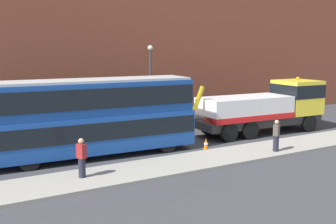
{
  "coord_description": "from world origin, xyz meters",
  "views": [
    {
      "loc": [
        -12.69,
        -19.95,
        5.63
      ],
      "look_at": [
        -1.74,
        -0.51,
        2.0
      ],
      "focal_mm": 42.03,
      "sensor_mm": 36.0,
      "label": 1
    }
  ],
  "objects_px": {
    "pedestrian_bystander": "(276,136)",
    "street_lamp": "(150,79)",
    "double_decker_bus": "(91,115)",
    "traffic_cone_near_bus": "(206,145)",
    "pedestrian_onlooker": "(82,158)",
    "recovery_tow_truck": "(266,107)"
  },
  "relations": [
    {
      "from": "recovery_tow_truck",
      "to": "double_decker_bus",
      "type": "relative_size",
      "value": 0.92
    },
    {
      "from": "pedestrian_onlooker",
      "to": "traffic_cone_near_bus",
      "type": "bearing_deg",
      "value": -12.35
    },
    {
      "from": "double_decker_bus",
      "to": "traffic_cone_near_bus",
      "type": "height_order",
      "value": "double_decker_bus"
    },
    {
      "from": "traffic_cone_near_bus",
      "to": "street_lamp",
      "type": "height_order",
      "value": "street_lamp"
    },
    {
      "from": "double_decker_bus",
      "to": "pedestrian_onlooker",
      "type": "bearing_deg",
      "value": -112.34
    },
    {
      "from": "pedestrian_onlooker",
      "to": "pedestrian_bystander",
      "type": "distance_m",
      "value": 10.43
    },
    {
      "from": "street_lamp",
      "to": "double_decker_bus",
      "type": "bearing_deg",
      "value": -139.52
    },
    {
      "from": "double_decker_bus",
      "to": "pedestrian_bystander",
      "type": "distance_m",
      "value": 9.87
    },
    {
      "from": "double_decker_bus",
      "to": "street_lamp",
      "type": "distance_m",
      "value": 8.09
    },
    {
      "from": "street_lamp",
      "to": "pedestrian_bystander",
      "type": "bearing_deg",
      "value": -74.41
    },
    {
      "from": "recovery_tow_truck",
      "to": "pedestrian_onlooker",
      "type": "height_order",
      "value": "recovery_tow_truck"
    },
    {
      "from": "street_lamp",
      "to": "traffic_cone_near_bus",
      "type": "bearing_deg",
      "value": -91.64
    },
    {
      "from": "double_decker_bus",
      "to": "pedestrian_bystander",
      "type": "bearing_deg",
      "value": -23.98
    },
    {
      "from": "double_decker_bus",
      "to": "street_lamp",
      "type": "height_order",
      "value": "street_lamp"
    },
    {
      "from": "pedestrian_bystander",
      "to": "traffic_cone_near_bus",
      "type": "distance_m",
      "value": 3.81
    },
    {
      "from": "pedestrian_bystander",
      "to": "traffic_cone_near_bus",
      "type": "bearing_deg",
      "value": 20.97
    },
    {
      "from": "recovery_tow_truck",
      "to": "pedestrian_bystander",
      "type": "distance_m",
      "value": 5.56
    },
    {
      "from": "pedestrian_bystander",
      "to": "street_lamp",
      "type": "xyz_separation_m",
      "value": [
        -2.67,
        9.58,
        2.49
      ]
    },
    {
      "from": "double_decker_bus",
      "to": "street_lamp",
      "type": "bearing_deg",
      "value": 43.13
    },
    {
      "from": "double_decker_bus",
      "to": "pedestrian_onlooker",
      "type": "relative_size",
      "value": 6.51
    },
    {
      "from": "pedestrian_onlooker",
      "to": "street_lamp",
      "type": "height_order",
      "value": "street_lamp"
    },
    {
      "from": "pedestrian_bystander",
      "to": "street_lamp",
      "type": "bearing_deg",
      "value": -13.54
    }
  ]
}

